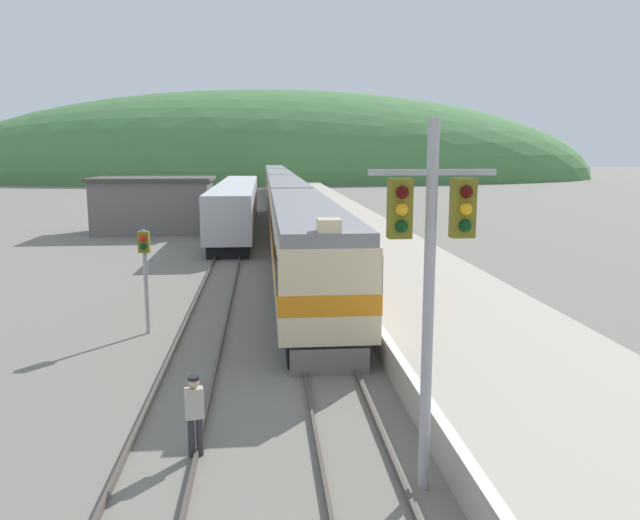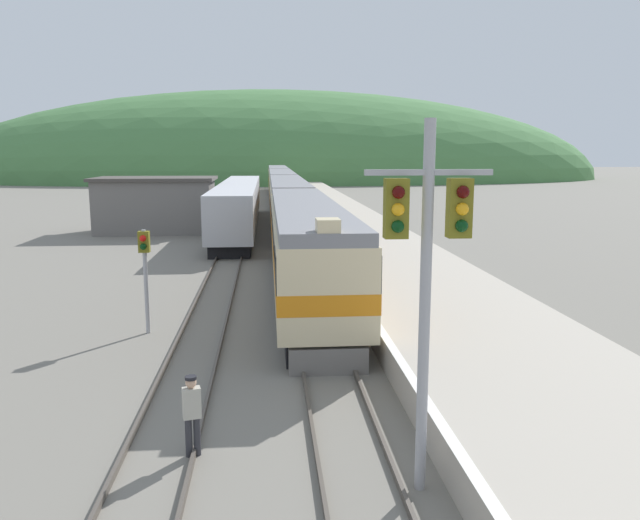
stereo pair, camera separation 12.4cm
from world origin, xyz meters
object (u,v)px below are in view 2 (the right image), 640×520
siding_train (239,205)px  signal_mast_main (427,256)px  track_worker (192,411)px  carriage_third (282,187)px  express_train_lead_car (306,244)px  signal_post_siding (145,259)px  carriage_second (288,203)px  carriage_fourth (278,179)px

siding_train → signal_mast_main: 40.49m
track_worker → carriage_third: bearing=87.0°
express_train_lead_car → signal_post_siding: bearing=-135.3°
carriage_third → siding_train: size_ratio=0.72×
express_train_lead_car → track_worker: (-3.22, -14.74, -1.21)m
carriage_second → carriage_fourth: 45.84m
express_train_lead_car → track_worker: size_ratio=12.50×
express_train_lead_car → carriage_third: 45.71m
carriage_third → signal_mast_main: signal_mast_main is taller
express_train_lead_car → carriage_third: bearing=90.0°
carriage_second → carriage_third: same height
carriage_second → siding_train: 4.03m
express_train_lead_car → signal_mast_main: signal_mast_main is taller
express_train_lead_car → signal_mast_main: 16.55m
carriage_second → track_worker: (-3.22, -37.52, -1.20)m
signal_mast_main → track_worker: (-4.31, 1.64, -3.39)m
signal_mast_main → track_worker: signal_mast_main is taller
siding_train → carriage_second: bearing=-13.6°
carriage_third → signal_mast_main: bearing=-89.0°
express_train_lead_car → carriage_fourth: (0.00, 68.63, -0.01)m
express_train_lead_car → signal_post_siding: express_train_lead_car is taller
carriage_fourth → track_worker: size_ratio=12.94×
carriage_fourth → signal_mast_main: size_ratio=3.30×
carriage_fourth → signal_post_siding: size_ratio=6.18×
express_train_lead_car → carriage_second: 22.78m
carriage_second → carriage_fourth: bearing=90.0°
express_train_lead_car → track_worker: bearing=-102.3°
siding_train → carriage_fourth: bearing=85.0°
carriage_second → carriage_third: 22.92m
carriage_fourth → siding_train: carriage_fourth is taller
carriage_second → signal_post_siding: 29.09m
carriage_second → track_worker: carriage_second is taller
express_train_lead_car → carriage_second: express_train_lead_car is taller
carriage_third → track_worker: carriage_third is taller
carriage_third → carriage_fourth: same height
carriage_third → signal_post_siding: 51.76m
carriage_second → signal_mast_main: 39.23m
carriage_third → signal_post_siding: bearing=-96.4°
carriage_fourth → siding_train: (-3.91, -44.90, -0.25)m
signal_post_siding → track_worker: signal_post_siding is taller
express_train_lead_car → signal_post_siding: size_ratio=5.97×
carriage_fourth → signal_mast_main: signal_mast_main is taller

